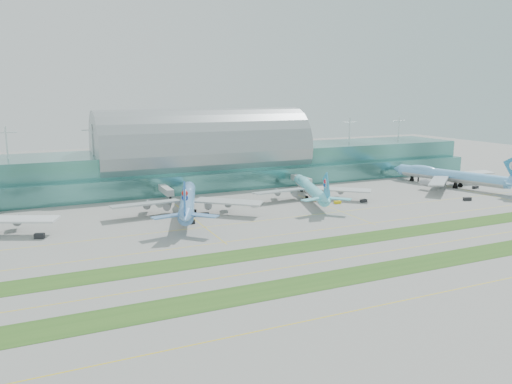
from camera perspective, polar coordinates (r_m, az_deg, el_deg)
name	(u,v)px	position (r m, az deg, el deg)	size (l,w,h in m)	color
ground	(321,246)	(174.90, 7.41, -6.16)	(700.00, 700.00, 0.00)	gray
terminal	(203,160)	(287.07, -6.03, 3.69)	(340.00, 69.10, 36.00)	#3D7A75
grass_strip_near	(370,272)	(153.06, 12.93, -8.94)	(420.00, 12.00, 0.08)	#2D591E
grass_strip_far	(318,244)	(176.51, 7.07, -5.97)	(420.00, 12.00, 0.08)	#2D591E
taxiline_a	(417,297)	(138.85, 17.97, -11.40)	(420.00, 0.35, 0.01)	yellow
taxiline_b	(344,258)	(163.75, 9.98, -7.47)	(420.00, 0.35, 0.01)	yellow
taxiline_c	(296,233)	(189.78, 4.57, -4.69)	(420.00, 0.35, 0.01)	yellow
taxiline_d	(271,220)	(208.64, 1.68, -3.17)	(420.00, 0.35, 0.01)	yellow
airliner_b	(188,200)	(218.49, -7.83, -0.90)	(62.52, 72.56, 20.50)	#5D91CD
airliner_c	(311,188)	(247.11, 6.25, 0.43)	(56.66, 65.70, 18.52)	#6EE3F2
airliner_d	(451,175)	(300.09, 21.38, 1.82)	(64.53, 75.00, 21.28)	#72BCFB
gse_b	(39,236)	(198.47, -23.51, -4.63)	(3.47, 1.97, 1.85)	black
gse_c	(190,222)	(203.65, -7.53, -3.41)	(3.85, 1.80, 1.50)	black
gse_d	(205,214)	(215.30, -5.87, -2.57)	(3.57, 1.68, 1.46)	black
gse_e	(338,202)	(241.06, 9.30, -1.16)	(3.31, 1.64, 1.28)	yellow
gse_f	(364,201)	(246.28, 12.19, -0.99)	(3.62, 1.79, 1.41)	black
gse_g	(467,199)	(265.65, 23.00, -0.73)	(3.82, 1.69, 1.63)	black
gse_h	(475,187)	(300.65, 23.79, 0.51)	(3.91, 1.82, 1.43)	black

